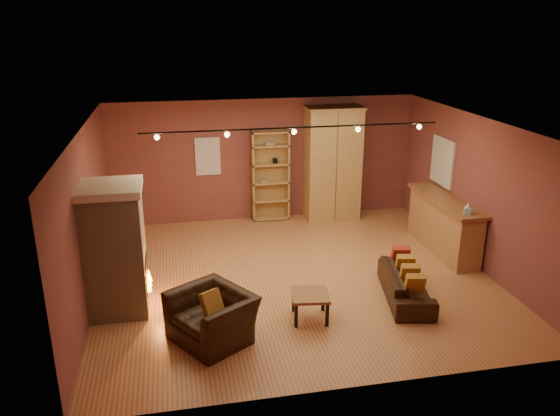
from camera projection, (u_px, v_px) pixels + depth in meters
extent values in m
plane|color=#A06239|center=(295.00, 276.00, 10.02)|extent=(7.00, 7.00, 0.00)
plane|color=brown|center=(297.00, 125.00, 9.10)|extent=(7.00, 7.00, 0.00)
cube|color=brown|center=(265.00, 160.00, 12.57)|extent=(7.00, 0.02, 2.80)
cube|color=brown|center=(87.00, 218.00, 8.92)|extent=(0.02, 6.50, 2.80)
cube|color=brown|center=(478.00, 193.00, 10.21)|extent=(0.02, 6.50, 2.80)
cube|color=tan|center=(115.00, 253.00, 8.57)|extent=(0.90, 0.90, 2.00)
cube|color=beige|center=(108.00, 188.00, 8.23)|extent=(0.98, 0.98, 0.12)
cube|color=black|center=(144.00, 274.00, 8.78)|extent=(0.10, 0.65, 0.55)
cone|color=orange|center=(149.00, 280.00, 8.83)|extent=(0.10, 0.10, 0.22)
cube|color=silver|center=(208.00, 156.00, 12.26)|extent=(0.56, 0.04, 0.86)
cube|color=tan|center=(269.00, 174.00, 12.69)|extent=(0.86, 0.04, 2.10)
cube|color=tan|center=(253.00, 177.00, 12.47)|extent=(0.04, 0.33, 2.10)
cube|color=tan|center=(288.00, 175.00, 12.63)|extent=(0.04, 0.33, 2.10)
cube|color=gray|center=(264.00, 181.00, 12.56)|extent=(0.18, 0.12, 0.05)
cube|color=black|center=(275.00, 161.00, 12.45)|extent=(0.10, 0.10, 0.12)
cube|color=tan|center=(271.00, 217.00, 12.88)|extent=(0.86, 0.33, 0.04)
cube|color=tan|center=(270.00, 200.00, 12.74)|extent=(0.86, 0.33, 0.04)
cube|color=tan|center=(270.00, 182.00, 12.60)|extent=(0.86, 0.33, 0.03)
cube|color=tan|center=(270.00, 164.00, 12.46)|extent=(0.86, 0.33, 0.04)
cube|color=tan|center=(270.00, 146.00, 12.31)|extent=(0.86, 0.33, 0.04)
cube|color=tan|center=(270.00, 132.00, 12.21)|extent=(0.86, 0.33, 0.04)
cube|color=tan|center=(332.00, 165.00, 12.58)|extent=(1.23, 0.67, 2.57)
cube|color=#925D35|center=(337.00, 169.00, 12.27)|extent=(0.02, 0.01, 2.47)
cube|color=tan|center=(334.00, 108.00, 12.15)|extent=(1.29, 0.73, 0.06)
cube|color=tan|center=(443.00, 226.00, 10.99)|extent=(0.50, 2.19, 1.05)
cube|color=#925D35|center=(446.00, 200.00, 10.81)|extent=(0.62, 2.31, 0.06)
cube|color=#8CBBE1|center=(468.00, 210.00, 9.95)|extent=(0.17, 0.17, 0.13)
cone|color=white|center=(468.00, 205.00, 9.91)|extent=(0.08, 0.08, 0.10)
cube|color=silver|center=(443.00, 162.00, 11.42)|extent=(0.05, 0.90, 1.00)
imported|color=black|center=(406.00, 280.00, 9.16)|extent=(0.82, 1.76, 0.66)
cube|color=#AE762C|center=(415.00, 283.00, 8.57)|extent=(0.34, 0.28, 0.36)
cube|color=#AE762C|center=(410.00, 273.00, 8.91)|extent=(0.34, 0.28, 0.36)
cube|color=#AE762C|center=(405.00, 264.00, 9.26)|extent=(0.34, 0.28, 0.36)
cube|color=#AB3122|center=(400.00, 255.00, 9.60)|extent=(0.34, 0.28, 0.36)
imported|color=black|center=(212.00, 309.00, 7.92)|extent=(1.23, 1.35, 0.99)
cube|color=#AE762C|center=(211.00, 302.00, 7.88)|extent=(0.38, 0.36, 0.34)
cube|color=#925D35|center=(310.00, 295.00, 8.49)|extent=(0.65, 0.65, 0.05)
cube|color=black|center=(299.00, 317.00, 8.30)|extent=(0.05, 0.05, 0.38)
cube|color=black|center=(329.00, 314.00, 8.39)|extent=(0.05, 0.05, 0.38)
cube|color=black|center=(292.00, 302.00, 8.74)|extent=(0.05, 0.05, 0.38)
cube|color=black|center=(321.00, 299.00, 8.83)|extent=(0.05, 0.05, 0.38)
cylinder|color=black|center=(294.00, 128.00, 9.31)|extent=(5.20, 0.03, 0.03)
sphere|color=#FFD88C|center=(157.00, 137.00, 8.91)|extent=(0.09, 0.09, 0.09)
sphere|color=#FFD88C|center=(227.00, 134.00, 9.12)|extent=(0.09, 0.09, 0.09)
sphere|color=#FFD88C|center=(294.00, 132.00, 9.33)|extent=(0.09, 0.09, 0.09)
sphere|color=#FFD88C|center=(358.00, 129.00, 9.55)|extent=(0.09, 0.09, 0.09)
sphere|color=#FFD88C|center=(419.00, 127.00, 9.76)|extent=(0.09, 0.09, 0.09)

